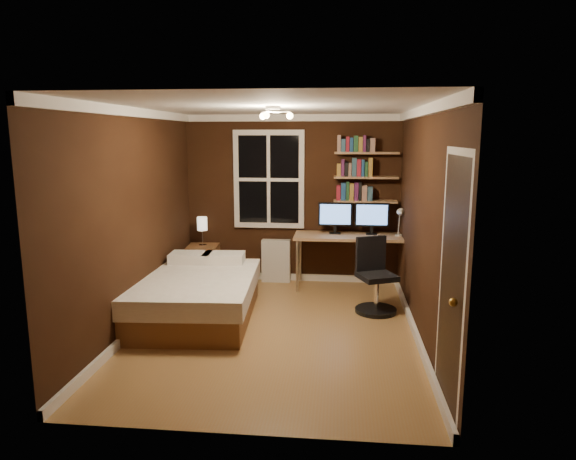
# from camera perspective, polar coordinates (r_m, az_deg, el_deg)

# --- Properties ---
(floor) EXTENTS (4.20, 4.20, 0.00)m
(floor) POSITION_cam_1_polar(r_m,az_deg,el_deg) (6.00, -1.43, -11.04)
(floor) COLOR olive
(floor) RESTS_ON ground
(wall_back) EXTENTS (3.20, 0.04, 2.50)m
(wall_back) POSITION_cam_1_polar(r_m,az_deg,el_deg) (7.72, 0.49, 3.42)
(wall_back) COLOR black
(wall_back) RESTS_ON ground
(wall_left) EXTENTS (0.04, 4.20, 2.50)m
(wall_left) POSITION_cam_1_polar(r_m,az_deg,el_deg) (6.07, -16.65, 1.04)
(wall_left) COLOR black
(wall_left) RESTS_ON ground
(wall_right) EXTENTS (0.04, 4.20, 2.50)m
(wall_right) POSITION_cam_1_polar(r_m,az_deg,el_deg) (5.68, 14.72, 0.52)
(wall_right) COLOR black
(wall_right) RESTS_ON ground
(ceiling) EXTENTS (3.20, 4.20, 0.02)m
(ceiling) POSITION_cam_1_polar(r_m,az_deg,el_deg) (5.59, -1.55, 13.56)
(ceiling) COLOR white
(ceiling) RESTS_ON wall_back
(window) EXTENTS (1.06, 0.06, 1.46)m
(window) POSITION_cam_1_polar(r_m,az_deg,el_deg) (7.70, -2.14, 5.63)
(window) COLOR white
(window) RESTS_ON wall_back
(door) EXTENTS (0.03, 0.82, 2.05)m
(door) POSITION_cam_1_polar(r_m,az_deg,el_deg) (4.24, 17.62, -6.08)
(door) COLOR black
(door) RESTS_ON ground
(door_knob) EXTENTS (0.06, 0.06, 0.06)m
(door_knob) POSITION_cam_1_polar(r_m,az_deg,el_deg) (3.96, 17.90, -7.65)
(door_knob) COLOR gold
(door_knob) RESTS_ON door
(ceiling_fixture) EXTENTS (0.44, 0.44, 0.18)m
(ceiling_fixture) POSITION_cam_1_polar(r_m,az_deg,el_deg) (5.48, -1.69, 12.57)
(ceiling_fixture) COLOR beige
(ceiling_fixture) RESTS_ON ceiling
(bookshelf_lower) EXTENTS (0.92, 0.22, 0.03)m
(bookshelf_lower) POSITION_cam_1_polar(r_m,az_deg,el_deg) (7.58, 8.57, 3.17)
(bookshelf_lower) COLOR #A57750
(bookshelf_lower) RESTS_ON wall_back
(books_row_lower) EXTENTS (0.48, 0.16, 0.23)m
(books_row_lower) POSITION_cam_1_polar(r_m,az_deg,el_deg) (7.57, 8.60, 4.14)
(books_row_lower) COLOR maroon
(books_row_lower) RESTS_ON bookshelf_lower
(bookshelf_middle) EXTENTS (0.92, 0.22, 0.03)m
(bookshelf_middle) POSITION_cam_1_polar(r_m,az_deg,el_deg) (7.55, 8.64, 5.80)
(bookshelf_middle) COLOR #A57750
(bookshelf_middle) RESTS_ON wall_back
(books_row_middle) EXTENTS (0.54, 0.16, 0.23)m
(books_row_middle) POSITION_cam_1_polar(r_m,az_deg,el_deg) (7.54, 8.67, 6.79)
(books_row_middle) COLOR navy
(books_row_middle) RESTS_ON bookshelf_middle
(bookshelf_upper) EXTENTS (0.92, 0.22, 0.03)m
(bookshelf_upper) POSITION_cam_1_polar(r_m,az_deg,el_deg) (7.53, 8.72, 8.46)
(bookshelf_upper) COLOR #A57750
(bookshelf_upper) RESTS_ON wall_back
(books_row_upper) EXTENTS (0.54, 0.16, 0.23)m
(books_row_upper) POSITION_cam_1_polar(r_m,az_deg,el_deg) (7.52, 8.74, 9.45)
(books_row_upper) COLOR #22502C
(books_row_upper) RESTS_ON bookshelf_upper
(bed) EXTENTS (1.49, 2.00, 0.65)m
(bed) POSITION_cam_1_polar(r_m,az_deg,el_deg) (6.39, -10.11, -7.20)
(bed) COLOR brown
(bed) RESTS_ON ground
(nightstand) EXTENTS (0.49, 0.49, 0.56)m
(nightstand) POSITION_cam_1_polar(r_m,az_deg,el_deg) (7.90, -9.39, -3.72)
(nightstand) COLOR brown
(nightstand) RESTS_ON ground
(bedside_lamp) EXTENTS (0.15, 0.15, 0.44)m
(bedside_lamp) POSITION_cam_1_polar(r_m,az_deg,el_deg) (7.79, -9.50, -0.15)
(bedside_lamp) COLOR #EEE2C9
(bedside_lamp) RESTS_ON nightstand
(radiator) EXTENTS (0.43, 0.15, 0.65)m
(radiator) POSITION_cam_1_polar(r_m,az_deg,el_deg) (7.81, -1.33, -3.43)
(radiator) COLOR beige
(radiator) RESTS_ON ground
(desk) EXTENTS (1.65, 0.62, 0.79)m
(desk) POSITION_cam_1_polar(r_m,az_deg,el_deg) (7.45, 7.11, -1.01)
(desk) COLOR #A57750
(desk) RESTS_ON ground
(monitor_left) EXTENTS (0.49, 0.12, 0.46)m
(monitor_left) POSITION_cam_1_polar(r_m,az_deg,el_deg) (7.48, 5.27, 1.33)
(monitor_left) COLOR black
(monitor_left) RESTS_ON desk
(monitor_right) EXTENTS (0.49, 0.12, 0.46)m
(monitor_right) POSITION_cam_1_polar(r_m,az_deg,el_deg) (7.49, 9.29, 1.25)
(monitor_right) COLOR black
(monitor_right) RESTS_ON desk
(desk_lamp) EXTENTS (0.14, 0.32, 0.44)m
(desk_lamp) POSITION_cam_1_polar(r_m,az_deg,el_deg) (7.37, 12.31, 0.92)
(desk_lamp) COLOR silver
(desk_lamp) RESTS_ON desk
(office_chair) EXTENTS (0.55, 0.55, 0.94)m
(office_chair) POSITION_cam_1_polar(r_m,az_deg,el_deg) (6.58, 9.64, -5.97)
(office_chair) COLOR black
(office_chair) RESTS_ON ground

